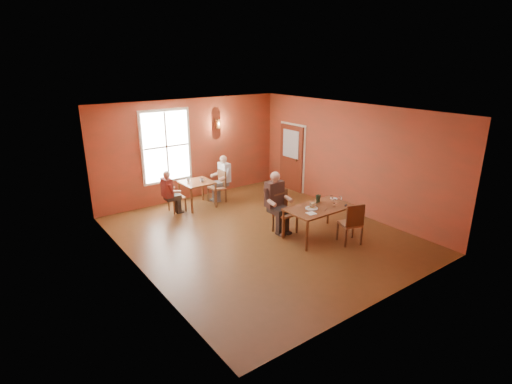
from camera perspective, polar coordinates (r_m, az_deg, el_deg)
ground at (r=9.81m, az=0.70°, el=-6.13°), size 6.00×7.00×0.01m
wall_back at (r=12.17m, az=-9.28°, el=6.01°), size 6.00×0.04×3.00m
wall_front at (r=6.97m, az=18.36°, el=-4.32°), size 6.00×0.04×3.00m
wall_left at (r=7.93m, az=-16.87°, el=-1.38°), size 0.04×7.00×3.00m
wall_right at (r=11.28m, az=13.04°, el=4.78°), size 0.04×7.00×3.00m
ceiling at (r=8.97m, az=0.77°, el=11.55°), size 6.00×7.00×0.04m
window at (r=11.75m, az=-12.70°, el=6.35°), size 1.36×0.10×1.96m
door at (r=12.92m, az=5.03°, el=4.86°), size 0.12×1.04×2.10m
wall_sconce at (r=12.38m, az=-5.49°, el=9.68°), size 0.16×0.16×0.28m
main_table at (r=9.71m, az=8.92°, el=-4.21°), size 1.60×0.90×0.75m
chair_diner_main at (r=9.77m, az=4.19°, el=-2.96°), size 0.46×0.46×1.04m
diner_main at (r=9.68m, az=4.33°, el=-1.85°), size 0.58×0.58×1.46m
chair_empty at (r=9.47m, az=13.29°, el=-4.29°), size 0.56×0.56×1.00m
plate_food at (r=9.43m, az=7.94°, el=-2.28°), size 0.31×0.31×0.04m
sandwich at (r=9.46m, az=8.05°, el=-1.98°), size 0.10×0.10×0.11m
goblet_a at (r=9.90m, az=10.72°, el=-0.95°), size 0.09×0.09×0.19m
goblet_b at (r=9.88m, az=11.95°, el=-1.05°), size 0.08×0.08×0.19m
goblet_c at (r=9.61m, az=11.13°, el=-1.52°), size 0.09×0.09×0.20m
menu_stand at (r=9.80m, az=8.88°, el=-0.98°), size 0.13×0.08×0.21m
knife at (r=9.41m, az=9.95°, el=-2.52°), size 0.20×0.11×0.00m
napkin at (r=9.15m, az=7.89°, el=-3.03°), size 0.22×0.22×0.01m
side_plate at (r=10.18m, az=11.06°, el=-0.93°), size 0.20×0.20×0.01m
sunglasses at (r=9.79m, az=12.71°, el=-1.85°), size 0.13×0.09×0.02m
second_table at (r=11.63m, az=-8.36°, el=-0.30°), size 0.85×0.85×0.75m
chair_diner_white at (r=11.89m, az=-5.63°, el=0.75°), size 0.42×0.42×0.95m
diner_white at (r=11.85m, az=-5.53°, el=1.62°), size 0.53×0.53×1.32m
chair_diner_maroon at (r=11.34m, az=-11.27°, el=-0.63°), size 0.39×0.39×0.87m
diner_maroon at (r=11.27m, az=-11.45°, el=0.12°), size 0.48×0.48×1.20m
cup_a at (r=11.47m, az=-7.74°, el=1.68°), size 0.13×0.13×0.09m
cup_b at (r=11.52m, az=-9.64°, el=1.65°), size 0.11×0.11×0.09m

